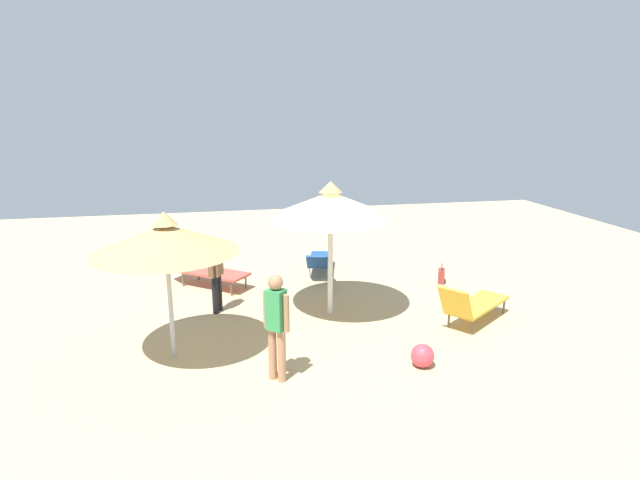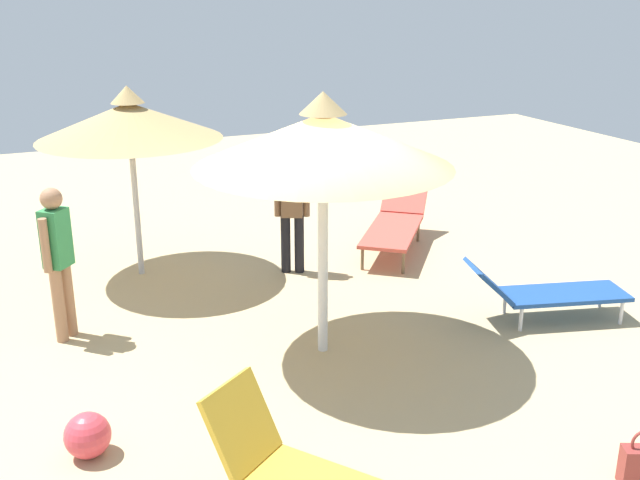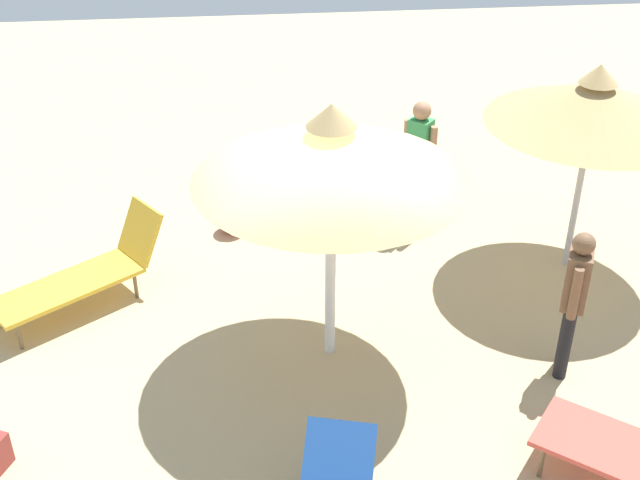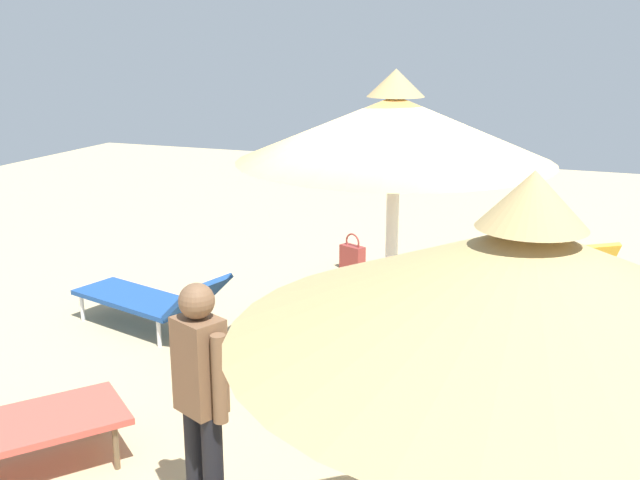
{
  "view_description": "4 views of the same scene",
  "coord_description": "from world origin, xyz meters",
  "px_view_note": "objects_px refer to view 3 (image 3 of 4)",
  "views": [
    {
      "loc": [
        -9.45,
        2.22,
        4.08
      ],
      "look_at": [
        0.6,
        0.16,
        1.49
      ],
      "focal_mm": 28.84,
      "sensor_mm": 36.0,
      "label": 1
    },
    {
      "loc": [
        -2.62,
        -6.57,
        3.69
      ],
      "look_at": [
        0.09,
        -0.33,
        1.38
      ],
      "focal_mm": 41.82,
      "sensor_mm": 36.0,
      "label": 2
    },
    {
      "loc": [
        7.03,
        -0.79,
        5.5
      ],
      "look_at": [
        0.21,
        -0.08,
        1.32
      ],
      "focal_mm": 46.61,
      "sensor_mm": 36.0,
      "label": 3
    },
    {
      "loc": [
        -1.3,
        5.86,
        3.01
      ],
      "look_at": [
        0.79,
        0.34,
        1.37
      ],
      "focal_mm": 41.74,
      "sensor_mm": 36.0,
      "label": 4
    }
  ],
  "objects_px": {
    "parasol_umbrella_far_left": "(331,153)",
    "parasol_umbrella_near_right": "(594,103)",
    "person_standing_near_left": "(419,157)",
    "beach_ball": "(232,218)",
    "person_standing_center": "(574,296)",
    "lounge_chair_edge": "(87,272)"
  },
  "relations": [
    {
      "from": "person_standing_center",
      "to": "parasol_umbrella_far_left",
      "type": "bearing_deg",
      "value": -103.66
    },
    {
      "from": "parasol_umbrella_far_left",
      "to": "parasol_umbrella_near_right",
      "type": "height_order",
      "value": "parasol_umbrella_far_left"
    },
    {
      "from": "person_standing_near_left",
      "to": "beach_ball",
      "type": "relative_size",
      "value": 4.44
    },
    {
      "from": "person_standing_near_left",
      "to": "lounge_chair_edge",
      "type": "bearing_deg",
      "value": -71.17
    },
    {
      "from": "parasol_umbrella_far_left",
      "to": "parasol_umbrella_near_right",
      "type": "relative_size",
      "value": 1.09
    },
    {
      "from": "parasol_umbrella_far_left",
      "to": "parasol_umbrella_near_right",
      "type": "bearing_deg",
      "value": 114.06
    },
    {
      "from": "parasol_umbrella_near_right",
      "to": "beach_ball",
      "type": "height_order",
      "value": "parasol_umbrella_near_right"
    },
    {
      "from": "parasol_umbrella_far_left",
      "to": "person_standing_near_left",
      "type": "bearing_deg",
      "value": 150.57
    },
    {
      "from": "parasol_umbrella_far_left",
      "to": "beach_ball",
      "type": "height_order",
      "value": "parasol_umbrella_far_left"
    },
    {
      "from": "person_standing_near_left",
      "to": "person_standing_center",
      "type": "height_order",
      "value": "person_standing_near_left"
    },
    {
      "from": "lounge_chair_edge",
      "to": "parasol_umbrella_near_right",
      "type": "bearing_deg",
      "value": 92.35
    },
    {
      "from": "lounge_chair_edge",
      "to": "beach_ball",
      "type": "xyz_separation_m",
      "value": [
        -1.42,
        1.61,
        -0.23
      ]
    },
    {
      "from": "parasol_umbrella_near_right",
      "to": "person_standing_center",
      "type": "xyz_separation_m",
      "value": [
        1.91,
        -0.75,
        -1.16
      ]
    },
    {
      "from": "lounge_chair_edge",
      "to": "beach_ball",
      "type": "height_order",
      "value": "lounge_chair_edge"
    },
    {
      "from": "person_standing_near_left",
      "to": "beach_ball",
      "type": "height_order",
      "value": "person_standing_near_left"
    },
    {
      "from": "parasol_umbrella_near_right",
      "to": "lounge_chair_edge",
      "type": "xyz_separation_m",
      "value": [
        0.23,
        -5.62,
        -1.66
      ]
    },
    {
      "from": "lounge_chair_edge",
      "to": "parasol_umbrella_far_left",
      "type": "bearing_deg",
      "value": 66.45
    },
    {
      "from": "person_standing_center",
      "to": "parasol_umbrella_near_right",
      "type": "bearing_deg",
      "value": 158.45
    },
    {
      "from": "person_standing_center",
      "to": "person_standing_near_left",
      "type": "bearing_deg",
      "value": -163.82
    },
    {
      "from": "parasol_umbrella_near_right",
      "to": "person_standing_center",
      "type": "relative_size",
      "value": 1.57
    },
    {
      "from": "parasol_umbrella_near_right",
      "to": "person_standing_near_left",
      "type": "bearing_deg",
      "value": -124.56
    },
    {
      "from": "parasol_umbrella_near_right",
      "to": "person_standing_center",
      "type": "bearing_deg",
      "value": -21.55
    }
  ]
}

